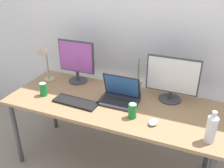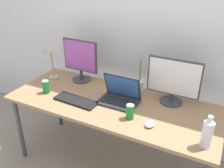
# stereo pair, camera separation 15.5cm
# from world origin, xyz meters

# --- Properties ---
(ground_plane) EXTENTS (16.00, 16.00, 0.00)m
(ground_plane) POSITION_xyz_m (0.00, 0.00, 0.00)
(ground_plane) COLOR gray
(wall_back) EXTENTS (7.00, 0.08, 2.60)m
(wall_back) POSITION_xyz_m (0.00, 0.59, 1.30)
(wall_back) COLOR silver
(wall_back) RESTS_ON ground
(work_desk) EXTENTS (1.89, 0.75, 0.74)m
(work_desk) POSITION_xyz_m (0.00, 0.00, 0.68)
(work_desk) COLOR #424247
(work_desk) RESTS_ON ground
(monitor_left) EXTENTS (0.38, 0.19, 0.44)m
(monitor_left) POSITION_xyz_m (-0.49, 0.25, 0.98)
(monitor_left) COLOR #38383D
(monitor_left) RESTS_ON work_desk
(monitor_center) EXTENTS (0.46, 0.20, 0.41)m
(monitor_center) POSITION_xyz_m (0.47, 0.24, 0.95)
(monitor_center) COLOR #38383D
(monitor_center) RESTS_ON work_desk
(laptop_silver) EXTENTS (0.34, 0.24, 0.24)m
(laptop_silver) POSITION_xyz_m (0.06, 0.04, 0.80)
(laptop_silver) COLOR #2D2D33
(laptop_silver) RESTS_ON work_desk
(keyboard_main) EXTENTS (0.41, 0.16, 0.02)m
(keyboard_main) POSITION_xyz_m (-0.29, -0.14, 0.75)
(keyboard_main) COLOR black
(keyboard_main) RESTS_ON work_desk
(mouse_by_keyboard) EXTENTS (0.08, 0.11, 0.04)m
(mouse_by_keyboard) POSITION_xyz_m (0.42, -0.19, 0.76)
(mouse_by_keyboard) COLOR silver
(mouse_by_keyboard) RESTS_ON work_desk
(water_bottle) EXTENTS (0.07, 0.07, 0.25)m
(water_bottle) POSITION_xyz_m (0.83, -0.24, 0.85)
(water_bottle) COLOR silver
(water_bottle) RESTS_ON work_desk
(soda_can_near_keyboard) EXTENTS (0.07, 0.07, 0.13)m
(soda_can_near_keyboard) POSITION_xyz_m (-0.64, -0.13, 0.80)
(soda_can_near_keyboard) COLOR #197F33
(soda_can_near_keyboard) RESTS_ON work_desk
(soda_can_by_laptop) EXTENTS (0.07, 0.07, 0.13)m
(soda_can_by_laptop) POSITION_xyz_m (0.24, -0.16, 0.80)
(soda_can_by_laptop) COLOR #197F33
(soda_can_by_laptop) RESTS_ON work_desk
(bamboo_vase) EXTENTS (0.07, 0.07, 0.35)m
(bamboo_vase) POSITION_xyz_m (0.16, 0.25, 0.82)
(bamboo_vase) COLOR #B2D1B7
(bamboo_vase) RESTS_ON work_desk
(desk_lamp) EXTENTS (0.11, 0.18, 0.41)m
(desk_lamp) POSITION_xyz_m (-0.78, 0.12, 1.01)
(desk_lamp) COLOR tan
(desk_lamp) RESTS_ON work_desk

